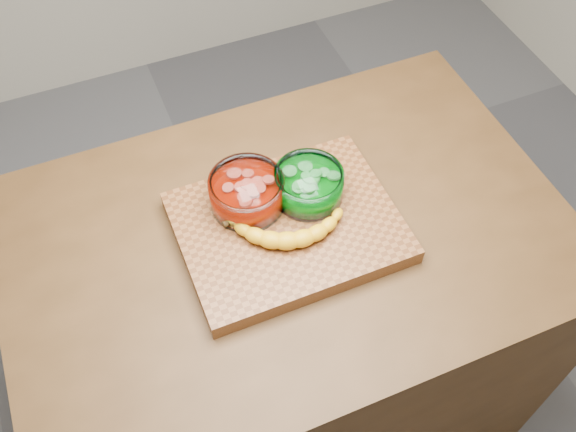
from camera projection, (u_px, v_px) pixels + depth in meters
name	position (u px, v px, depth m)	size (l,w,h in m)	color
ground	(288.00, 392.00, 2.08)	(3.50, 3.50, 0.00)	#5B5B60
counter	(288.00, 329.00, 1.72)	(1.20, 0.80, 0.90)	#4A2E16
cutting_board	(288.00, 227.00, 1.34)	(0.45, 0.35, 0.04)	brown
bowl_red	(247.00, 193.00, 1.33)	(0.16, 0.16, 0.07)	white
bowl_green	(309.00, 185.00, 1.34)	(0.15, 0.15, 0.07)	white
banana	(288.00, 222.00, 1.30)	(0.26, 0.16, 0.04)	gold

